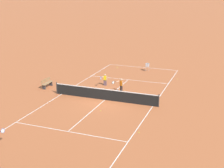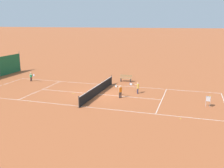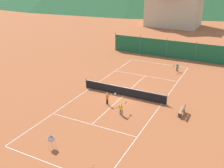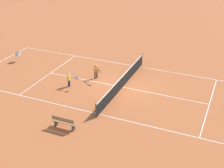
# 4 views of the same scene
# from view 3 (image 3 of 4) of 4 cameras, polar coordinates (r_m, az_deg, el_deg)

# --- Properties ---
(ground_plane) EXTENTS (600.00, 600.00, 0.00)m
(ground_plane) POSITION_cam_3_polar(r_m,az_deg,el_deg) (27.28, 2.52, -2.51)
(ground_plane) COLOR #A8542D
(court_line_markings) EXTENTS (8.25, 23.85, 0.01)m
(court_line_markings) POSITION_cam_3_polar(r_m,az_deg,el_deg) (27.28, 2.52, -2.51)
(court_line_markings) COLOR white
(court_line_markings) RESTS_ON ground
(tennis_net) EXTENTS (9.18, 0.08, 1.06)m
(tennis_net) POSITION_cam_3_polar(r_m,az_deg,el_deg) (27.07, 2.54, -1.56)
(tennis_net) COLOR #2D2D2D
(tennis_net) RESTS_ON ground
(windscreen_fence_far) EXTENTS (17.28, 0.08, 2.90)m
(windscreen_fence_far) POSITION_cam_3_polar(r_m,az_deg,el_deg) (40.66, 11.79, 7.56)
(windscreen_fence_far) COLOR #1E6038
(windscreen_fence_far) RESTS_ON ground
(player_far_baseline) EXTENTS (0.82, 0.86, 1.23)m
(player_far_baseline) POSITION_cam_3_polar(r_m,az_deg,el_deg) (25.19, -0.95, -2.93)
(player_far_baseline) COLOR black
(player_far_baseline) RESTS_ON ground
(player_near_baseline) EXTENTS (0.59, 0.89, 1.10)m
(player_near_baseline) POSITION_cam_3_polar(r_m,az_deg,el_deg) (34.89, 14.01, 3.70)
(player_near_baseline) COLOR black
(player_near_baseline) RESTS_ON ground
(player_far_service) EXTENTS (0.39, 0.97, 1.14)m
(player_far_service) POSITION_cam_3_polar(r_m,az_deg,el_deg) (23.41, 2.08, -5.20)
(player_far_service) COLOR #23284C
(player_far_service) RESTS_ON ground
(tennis_ball_far_corner) EXTENTS (0.07, 0.07, 0.07)m
(tennis_ball_far_corner) POSITION_cam_3_polar(r_m,az_deg,el_deg) (29.53, 3.33, -0.43)
(tennis_ball_far_corner) COLOR #CCE033
(tennis_ball_far_corner) RESTS_ON ground
(tennis_ball_mid_court) EXTENTS (0.07, 0.07, 0.07)m
(tennis_ball_mid_court) POSITION_cam_3_polar(r_m,az_deg,el_deg) (18.13, -4.07, -17.09)
(tennis_ball_mid_court) COLOR #CCE033
(tennis_ball_mid_court) RESTS_ON ground
(tennis_ball_alley_left) EXTENTS (0.07, 0.07, 0.07)m
(tennis_ball_alley_left) POSITION_cam_3_polar(r_m,az_deg,el_deg) (33.14, -0.78, 2.26)
(tennis_ball_alley_left) COLOR #CCE033
(tennis_ball_alley_left) RESTS_ON ground
(tennis_ball_alley_right) EXTENTS (0.07, 0.07, 0.07)m
(tennis_ball_alley_right) POSITION_cam_3_polar(r_m,az_deg,el_deg) (37.20, 7.57, 4.38)
(tennis_ball_alley_right) COLOR #CCE033
(tennis_ball_alley_right) RESTS_ON ground
(tennis_ball_service_box) EXTENTS (0.07, 0.07, 0.07)m
(tennis_ball_service_box) POSITION_cam_3_polar(r_m,az_deg,el_deg) (18.00, -4.20, -17.45)
(tennis_ball_service_box) COLOR #CCE033
(tennis_ball_service_box) RESTS_ON ground
(tennis_ball_by_net_left) EXTENTS (0.07, 0.07, 0.07)m
(tennis_ball_by_net_left) POSITION_cam_3_polar(r_m,az_deg,el_deg) (23.52, -16.76, -7.89)
(tennis_ball_by_net_left) COLOR #CCE033
(tennis_ball_by_net_left) RESTS_ON ground
(ball_hopper) EXTENTS (0.36, 0.36, 0.89)m
(ball_hopper) POSITION_cam_3_polar(r_m,az_deg,el_deg) (19.75, -13.03, -11.70)
(ball_hopper) COLOR #B7B7BC
(ball_hopper) RESTS_ON ground
(courtside_bench) EXTENTS (0.36, 1.50, 0.84)m
(courtside_bench) POSITION_cam_3_polar(r_m,az_deg,el_deg) (24.31, 15.05, -5.49)
(courtside_bench) COLOR olive
(courtside_bench) RESTS_ON ground
(alpine_chalet) EXTENTS (13.00, 10.00, 11.20)m
(alpine_chalet) POSITION_cam_3_polar(r_m,az_deg,el_deg) (66.69, 13.51, 17.16)
(alpine_chalet) COLOR #C6B28E
(alpine_chalet) RESTS_ON ground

